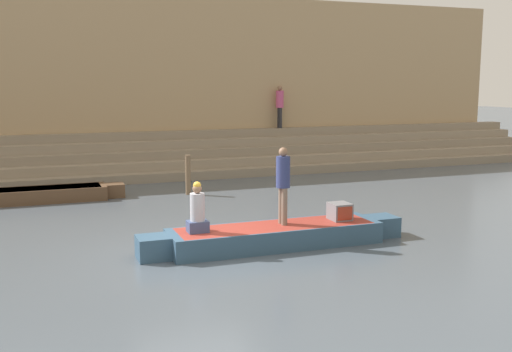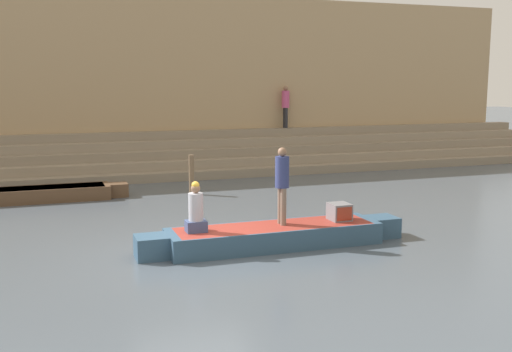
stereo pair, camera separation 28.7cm
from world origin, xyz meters
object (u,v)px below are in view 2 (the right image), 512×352
object	(u,v)px
rowboat_main	(274,235)
tv_set	(340,212)
mooring_post	(191,175)
person_standing	(282,180)
person_rowing	(196,211)
moored_boat_shore	(42,194)
person_on_steps	(286,104)

from	to	relation	value
rowboat_main	tv_set	size ratio (longest dim) A/B	12.15
rowboat_main	mooring_post	world-z (taller)	mooring_post
person_standing	person_rowing	world-z (taller)	person_standing
moored_boat_shore	mooring_post	bearing A→B (deg)	-4.21
person_rowing	moored_boat_shore	bearing A→B (deg)	122.89
mooring_post	person_standing	bearing A→B (deg)	-85.71
rowboat_main	person_standing	bearing A→B (deg)	16.55
tv_set	mooring_post	world-z (taller)	mooring_post
tv_set	rowboat_main	bearing A→B (deg)	177.04
tv_set	mooring_post	xyz separation A→B (m)	(-1.84, 6.53, -0.02)
moored_boat_shore	person_on_steps	xyz separation A→B (m)	(9.65, 4.60, 2.40)
rowboat_main	moored_boat_shore	xyz separation A→B (m)	(-4.75, 6.94, -0.02)
person_on_steps	person_standing	bearing A→B (deg)	-108.38
mooring_post	rowboat_main	bearing A→B (deg)	-87.49
tv_set	person_on_steps	bearing A→B (deg)	70.37
person_rowing	tv_set	xyz separation A→B (m)	(3.26, -0.02, -0.24)
person_rowing	mooring_post	size ratio (longest dim) A/B	0.84
person_standing	tv_set	distance (m)	1.57
person_standing	person_rowing	xyz separation A→B (m)	(-1.91, -0.03, -0.54)
tv_set	moored_boat_shore	world-z (taller)	tv_set
person_rowing	moored_boat_shore	world-z (taller)	person_rowing
rowboat_main	tv_set	world-z (taller)	tv_set
rowboat_main	person_on_steps	distance (m)	12.76
rowboat_main	mooring_post	distance (m)	6.56
person_standing	tv_set	size ratio (longest dim) A/B	3.43
person_rowing	tv_set	world-z (taller)	person_rowing
rowboat_main	person_rowing	xyz separation A→B (m)	(-1.71, 0.04, 0.64)
person_standing	tv_set	xyz separation A→B (m)	(1.36, -0.06, -0.78)
tv_set	person_on_steps	xyz separation A→B (m)	(3.35, 11.52, 1.98)
person_rowing	person_on_steps	size ratio (longest dim) A/B	0.60
rowboat_main	person_on_steps	xyz separation A→B (m)	(4.90, 11.54, 2.38)
person_standing	person_rowing	size ratio (longest dim) A/B	1.59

